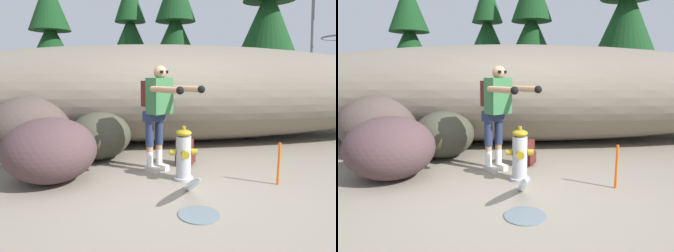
{
  "view_description": "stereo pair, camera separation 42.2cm",
  "coord_description": "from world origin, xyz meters",
  "views": [
    {
      "loc": [
        -0.61,
        -3.92,
        1.54
      ],
      "look_at": [
        -0.15,
        0.7,
        0.75
      ],
      "focal_mm": 33.05,
      "sensor_mm": 36.0,
      "label": 1
    },
    {
      "loc": [
        -0.19,
        -3.94,
        1.54
      ],
      "look_at": [
        -0.15,
        0.7,
        0.75
      ],
      "focal_mm": 33.05,
      "sensor_mm": 36.0,
      "label": 2
    }
  ],
  "objects": [
    {
      "name": "pine_tree_left",
      "position": [
        -0.85,
        9.22,
        3.28
      ],
      "size": [
        1.94,
        1.94,
        5.42
      ],
      "color": "#47331E",
      "rests_on": "ground_plane"
    },
    {
      "name": "boulder_mid",
      "position": [
        -2.58,
        1.91,
        0.58
      ],
      "size": [
        2.01,
        2.0,
        1.15
      ],
      "primitive_type": "ellipsoid",
      "rotation": [
        0.0,
        0.0,
        0.51
      ],
      "color": "#4F413A",
      "rests_on": "ground_plane"
    },
    {
      "name": "pine_tree_center",
      "position": [
        0.86,
        8.13,
        3.11
      ],
      "size": [
        2.35,
        2.35,
        5.59
      ],
      "color": "#47331E",
      "rests_on": "ground_plane"
    },
    {
      "name": "boulder_small",
      "position": [
        -1.3,
        1.68,
        0.43
      ],
      "size": [
        1.45,
        1.51,
        0.86
      ],
      "primitive_type": "ellipsoid",
      "rotation": [
        0.0,
        0.0,
        5.92
      ],
      "color": "#3D3D2F",
      "rests_on": "ground_plane"
    },
    {
      "name": "spare_backpack",
      "position": [
        0.18,
        1.11,
        0.22
      ],
      "size": [
        0.36,
        0.36,
        0.47
      ],
      "rotation": [
        0.0,
        0.0,
        5.69
      ],
      "color": "#511E19",
      "rests_on": "ground_plane"
    },
    {
      "name": "hydrant_water_jet",
      "position": [
        0.05,
        -0.37,
        0.13
      ],
      "size": [
        0.46,
        1.28,
        0.61
      ],
      "color": "silver",
      "rests_on": "ground_plane"
    },
    {
      "name": "boulder_large",
      "position": [
        -1.86,
        0.51,
        0.46
      ],
      "size": [
        1.78,
        1.79,
        0.93
      ],
      "primitive_type": "ellipsoid",
      "rotation": [
        0.0,
        0.0,
        5.2
      ],
      "color": "#4A3537",
      "rests_on": "ground_plane"
    },
    {
      "name": "utility_worker",
      "position": [
        -0.29,
        0.81,
        1.05
      ],
      "size": [
        0.91,
        1.0,
        1.66
      ],
      "rotation": [
        0.0,
        0.0,
        -0.89
      ],
      "color": "beige",
      "rests_on": "ground_plane"
    },
    {
      "name": "survey_stake",
      "position": [
        1.33,
        0.05,
        0.3
      ],
      "size": [
        0.04,
        0.04,
        0.6
      ],
      "primitive_type": "cylinder",
      "color": "#E55914",
      "rests_on": "ground_plane"
    },
    {
      "name": "fire_hydrant",
      "position": [
        0.05,
        0.39,
        0.37
      ],
      "size": [
        0.4,
        0.35,
        0.8
      ],
      "color": "#B2B2B7",
      "rests_on": "ground_plane"
    },
    {
      "name": "ground_plane",
      "position": [
        0.0,
        0.0,
        -0.02
      ],
      "size": [
        56.0,
        56.0,
        0.04
      ],
      "primitive_type": "cube",
      "color": "gray"
    },
    {
      "name": "pine_tree_far_left",
      "position": [
        -3.75,
        8.17,
        2.76
      ],
      "size": [
        2.31,
        2.31,
        5.0
      ],
      "color": "#47331E",
      "rests_on": "ground_plane"
    },
    {
      "name": "dirt_embankment",
      "position": [
        0.0,
        3.26,
        1.09
      ],
      "size": [
        13.58,
        3.2,
        2.19
      ],
      "primitive_type": "ellipsoid",
      "color": "#756B5B",
      "rests_on": "ground_plane"
    },
    {
      "name": "pine_tree_right",
      "position": [
        3.88,
        6.69,
        3.52
      ],
      "size": [
        2.69,
        2.69,
        6.62
      ],
      "color": "#47331E",
      "rests_on": "ground_plane"
    }
  ]
}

